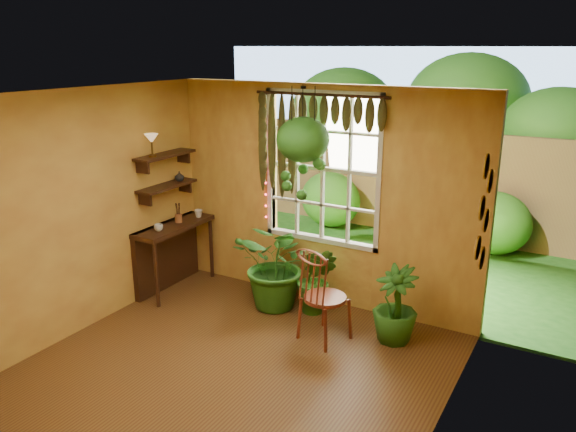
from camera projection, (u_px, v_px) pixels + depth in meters
name	position (u px, v px, depth m)	size (l,w,h in m)	color
floor	(213.00, 387.00, 5.35)	(4.50, 4.50, 0.00)	brown
ceiling	(200.00, 99.00, 4.56)	(4.50, 4.50, 0.00)	silver
wall_back	(321.00, 197.00, 6.82)	(4.00, 4.00, 0.00)	gold
wall_left	(56.00, 221.00, 5.90)	(4.50, 4.50, 0.00)	gold
wall_right	(431.00, 304.00, 4.00)	(4.50, 4.50, 0.00)	gold
window	(323.00, 169.00, 6.75)	(1.52, 0.10, 1.86)	silver
valance_vine	(313.00, 121.00, 6.52)	(1.70, 0.12, 1.10)	#341A0E
string_lights	(265.00, 160.00, 7.02)	(0.03, 0.03, 1.54)	#FF2633
wall_plates	(483.00, 214.00, 5.44)	(0.04, 0.32, 1.10)	#F8E9CB
counter_ledge	(169.00, 248.00, 7.42)	(0.40, 1.20, 0.90)	#341A0E
shelf_lower	(167.00, 186.00, 7.16)	(0.25, 0.90, 0.04)	#341A0E
shelf_upper	(165.00, 155.00, 7.04)	(0.25, 0.90, 0.04)	#341A0E
backyard	(442.00, 147.00, 10.57)	(14.00, 10.00, 12.00)	#1D5A19
windsor_chair	(323.00, 309.00, 6.11)	(0.58, 0.60, 1.25)	maroon
potted_plant_left	(279.00, 265.00, 6.82)	(1.02, 0.88, 1.13)	#225316
potted_plant_mid	(317.00, 280.00, 6.71)	(0.48, 0.38, 0.87)	#225316
potted_plant_right	(395.00, 305.00, 6.07)	(0.48, 0.48, 0.86)	#225316
hanging_basket	(303.00, 148.00, 6.34)	(0.60, 0.60, 1.27)	black
cup_a	(159.00, 228.00, 6.99)	(0.11, 0.11, 0.09)	silver
cup_b	(198.00, 213.00, 7.55)	(0.11, 0.11, 0.10)	beige
brush_jar	(178.00, 213.00, 7.31)	(0.09, 0.09, 0.33)	#98542C
shelf_vase	(179.00, 176.00, 7.33)	(0.12, 0.12, 0.13)	#B2AD99
tiffany_lamp	(151.00, 140.00, 6.77)	(0.17, 0.17, 0.28)	brown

